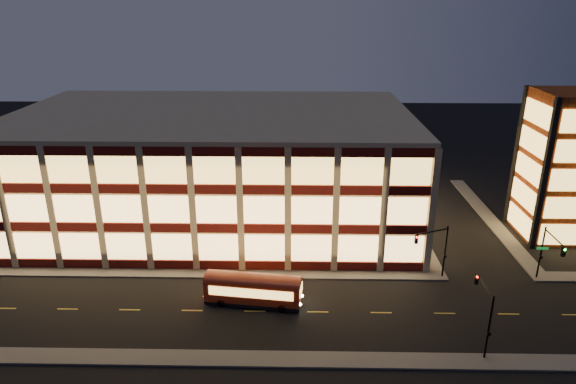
{
  "coord_description": "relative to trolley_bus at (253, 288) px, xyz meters",
  "views": [
    {
      "loc": [
        7.99,
        -47.63,
        27.81
      ],
      "look_at": [
        6.88,
        8.0,
        6.91
      ],
      "focal_mm": 32.0,
      "sensor_mm": 36.0,
      "label": 1
    }
  ],
  "objects": [
    {
      "name": "ground",
      "position": [
        -3.77,
        4.66,
        -1.74
      ],
      "size": [
        200.0,
        200.0,
        0.0
      ],
      "primitive_type": "plane",
      "color": "black",
      "rests_on": "ground"
    },
    {
      "name": "traffic_signal_near",
      "position": [
        19.73,
        -6.37,
        2.39
      ],
      "size": [
        0.32,
        4.45,
        6.0
      ],
      "color": "black",
      "rests_on": "ground"
    },
    {
      "name": "traffic_signal_far",
      "position": [
        18.44,
        4.9,
        2.37
      ],
      "size": [
        3.79,
        1.87,
        6.0
      ],
      "color": "black",
      "rests_on": "ground"
    },
    {
      "name": "office_building",
      "position": [
        -6.68,
        21.58,
        5.51
      ],
      "size": [
        50.45,
        30.45,
        14.5
      ],
      "color": "tan",
      "rests_on": "ground"
    },
    {
      "name": "stair_tower",
      "position": [
        36.18,
        16.62,
        7.25
      ],
      "size": [
        8.6,
        8.6,
        18.0
      ],
      "color": "#8C3814",
      "rests_on": "ground"
    },
    {
      "name": "traffic_signal_right",
      "position": [
        29.73,
        4.04,
        2.36
      ],
      "size": [
        1.2,
        4.37,
        6.0
      ],
      "color": "black",
      "rests_on": "ground"
    },
    {
      "name": "sidewalk_tower_west",
      "position": [
        30.23,
        21.66,
        -1.67
      ],
      "size": [
        2.0,
        30.0,
        0.15
      ],
      "primitive_type": "cube",
      "color": "#514F4C",
      "rests_on": "ground"
    },
    {
      "name": "sidewalk_near",
      "position": [
        -3.77,
        -8.34,
        -1.67
      ],
      "size": [
        100.0,
        2.0,
        0.15
      ],
      "primitive_type": "cube",
      "color": "#514F4C",
      "rests_on": "ground"
    },
    {
      "name": "sidewalk_office_south",
      "position": [
        -6.77,
        5.66,
        -1.67
      ],
      "size": [
        54.0,
        2.0,
        0.15
      ],
      "primitive_type": "cube",
      "color": "#514F4C",
      "rests_on": "ground"
    },
    {
      "name": "trolley_bus",
      "position": [
        0.0,
        0.0,
        0.0
      ],
      "size": [
        9.49,
        3.49,
        3.14
      ],
      "rotation": [
        0.0,
        0.0,
        -0.13
      ],
      "color": "#981F08",
      "rests_on": "ground"
    },
    {
      "name": "sidewalk_office_east",
      "position": [
        19.23,
        21.66,
        -1.67
      ],
      "size": [
        2.0,
        30.0,
        0.15
      ],
      "primitive_type": "cube",
      "color": "#514F4C",
      "rests_on": "ground"
    }
  ]
}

